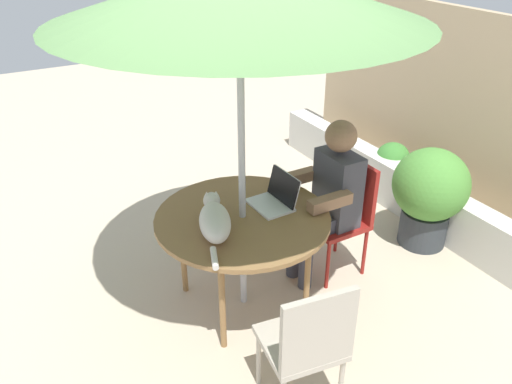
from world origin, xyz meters
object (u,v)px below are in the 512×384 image
Objects in this scene: person_seated at (329,194)px; laptop at (277,196)px; chair_occupied at (345,209)px; chair_empty at (308,341)px; cat at (214,220)px; patio_table at (243,223)px; potted_plant_by_chair at (392,166)px; potted_plant_near_fence at (429,192)px.

person_seated reaches higher than laptop.
chair_occupied is 0.72× the size of person_seated.
person_seated is at bearing 139.00° from chair_empty.
chair_empty is at bearing -45.96° from chair_occupied.
chair_empty is (0.95, -0.99, 0.00)m from chair_occupied.
person_seated is 0.43m from laptop.
cat is at bearing -173.49° from chair_empty.
person_seated is (0.00, -0.16, 0.17)m from chair_occupied.
patio_table is 0.30m from laptop.
cat is at bearing -70.61° from potted_plant_by_chair.
potted_plant_near_fence is at bearing 116.24° from chair_empty.
laptop is 0.37× the size of potted_plant_near_fence.
person_seated reaches higher than patio_table.
potted_plant_by_chair is at bearing 121.73° from chair_occupied.
cat is (0.08, -0.93, 0.11)m from person_seated.
potted_plant_near_fence is at bearing 89.89° from cat.
chair_empty is at bearing -52.06° from potted_plant_by_chair.
potted_plant_by_chair is (-0.71, 2.00, -0.38)m from patio_table.
laptop reaches higher than chair_occupied.
potted_plant_by_chair is (-0.79, 0.36, -0.20)m from potted_plant_near_fence.
potted_plant_near_fence is at bearing 85.72° from laptop.
cat reaches higher than potted_plant_by_chair.
chair_occupied is at bearing 87.84° from laptop.
laptop reaches higher than potted_plant_near_fence.
person_seated reaches higher than cat.
potted_plant_near_fence is at bearing 87.19° from patio_table.
patio_table is at bearing 172.03° from chair_empty.
laptop reaches higher than patio_table.
laptop is at bearing 101.04° from cat.
chair_occupied is 1.70× the size of potted_plant_by_chair.
cat is (0.08, -1.09, 0.28)m from chair_occupied.
chair_occupied is at bearing 94.05° from cat.
laptop is (-0.02, -0.42, 0.09)m from person_seated.
potted_plant_near_fence is 0.89m from potted_plant_by_chair.
patio_table is at bearing 108.21° from cat.
laptop is at bearing -92.96° from person_seated.
chair_empty reaches higher than potted_plant_by_chair.
person_seated is 0.97m from potted_plant_near_fence.
patio_table is 1.30× the size of chair_empty.
patio_table is 0.70m from person_seated.
chair_empty reaches higher than patio_table.
laptop is 0.52m from cat.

